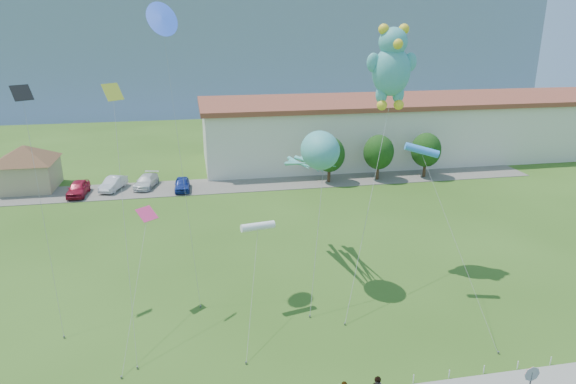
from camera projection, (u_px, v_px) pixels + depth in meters
The scene contains 21 objects.
ground at pixel (314, 378), 26.99m from camera, with size 160.00×160.00×0.00m, color #305217.
parking_strip at pixel (243, 184), 59.66m from camera, with size 70.00×6.00×0.06m, color #59544C.
hill_ridge at pixel (208, 45), 135.14m from camera, with size 160.00×50.00×25.00m, color gray.
pavilion at pixel (26, 163), 57.26m from camera, with size 9.20×9.20×5.00m.
warehouse at pixel (422, 127), 71.42m from camera, with size 61.00×15.00×8.20m.
stop_sign at pixel (531, 378), 24.18m from camera, with size 0.80×0.07×2.50m.
tree_near at pixel (329, 154), 59.46m from camera, with size 3.60×3.60×5.47m.
tree_mid at pixel (379, 152), 60.53m from camera, with size 3.60×3.60×5.47m.
tree_far at pixel (426, 150), 61.60m from camera, with size 3.60×3.60×5.47m.
parked_car_red at pixel (78, 188), 55.56m from camera, with size 1.84×4.57×1.56m, color maroon.
parked_car_silver at pixel (113, 184), 57.43m from camera, with size 1.53×4.39×1.45m, color silver.
parked_car_white at pixel (146, 181), 58.38m from camera, with size 1.91×4.71×1.37m, color silver.
parked_car_blue at pixel (182, 184), 57.29m from camera, with size 1.63×4.06×1.38m, color navy.
octopus_kite at pixel (316, 156), 35.35m from camera, with size 2.94×10.92×11.09m.
teddy_bear_kite at pixel (392, 65), 35.70m from camera, with size 7.22×9.41×17.80m.
small_kite_white at pixel (258, 227), 32.23m from camera, with size 1.85×7.19×6.08m.
small_kite_cyan at pixel (422, 152), 33.17m from camera, with size 2.03×9.34×10.42m.
small_kite_yellow at pixel (116, 125), 29.72m from camera, with size 1.48×7.95×14.41m.
small_kite_blue at pixel (163, 26), 31.31m from camera, with size 2.25×4.31×18.77m.
small_kite_black at pixel (27, 123), 30.47m from camera, with size 2.34×5.65×14.30m.
small_kite_pink at pixel (145, 228), 31.81m from camera, with size 2.00×8.33×6.79m.
Camera 1 is at (-5.57, -21.94, 17.73)m, focal length 32.00 mm.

